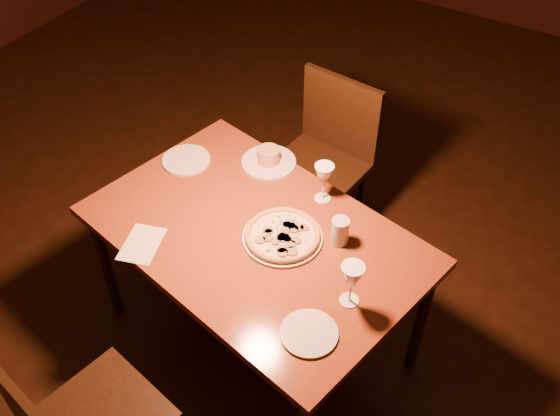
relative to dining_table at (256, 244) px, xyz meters
The scene contains 12 objects.
floor 0.72m from the dining_table, 137.65° to the left, with size 7.00×7.00×0.00m, color black.
dining_table is the anchor object (origin of this frame).
chair_far 0.81m from the dining_table, 97.49° to the left, with size 0.48×0.48×0.91m.
pizza_plate 0.14m from the dining_table, 16.46° to the left, with size 0.32×0.32×0.03m.
ramekin_saucer 0.45m from the dining_table, 115.18° to the left, with size 0.25×0.25×0.08m.
wine_glass_far 0.38m from the dining_table, 67.38° to the left, with size 0.08×0.08×0.18m, color #C25A51, non-canonical shape.
wine_glass_right 0.51m from the dining_table, 12.50° to the right, with size 0.08×0.08×0.19m, color #C25A51, non-canonical shape.
water_tumbler 0.36m from the dining_table, 23.53° to the left, with size 0.07×0.07×0.12m, color #AEB8BE.
side_plate_left 0.56m from the dining_table, 157.30° to the left, with size 0.22×0.22×0.01m, color silver.
side_plate_near 0.53m from the dining_table, 35.94° to the right, with size 0.20×0.20×0.01m, color silver.
menu_card 0.45m from the dining_table, 140.62° to the right, with size 0.14×0.20×0.00m, color silver.
pendant_light 0.90m from the dining_table, 26.57° to the right, with size 0.12×0.12×0.12m, color #FF7847.
Camera 1 is at (1.22, -1.63, 2.52)m, focal length 40.00 mm.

